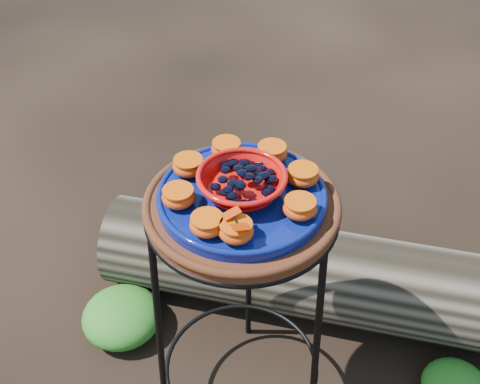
# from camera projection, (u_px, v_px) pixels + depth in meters

# --- Properties ---
(plant_stand) EXTENTS (0.44, 0.44, 0.70)m
(plant_stand) POSITION_uv_depth(u_px,v_px,m) (241.00, 319.00, 1.47)
(plant_stand) COLOR black
(plant_stand) RESTS_ON ground
(terracotta_saucer) EXTENTS (0.40, 0.40, 0.03)m
(terracotta_saucer) POSITION_uv_depth(u_px,v_px,m) (242.00, 207.00, 1.23)
(terracotta_saucer) COLOR #3E210F
(terracotta_saucer) RESTS_ON plant_stand
(cobalt_plate) EXTENTS (0.34, 0.34, 0.02)m
(cobalt_plate) POSITION_uv_depth(u_px,v_px,m) (242.00, 197.00, 1.21)
(cobalt_plate) COLOR #08144A
(cobalt_plate) RESTS_ON terracotta_saucer
(red_bowl) EXTENTS (0.17, 0.17, 0.05)m
(red_bowl) POSITION_uv_depth(u_px,v_px,m) (242.00, 184.00, 1.19)
(red_bowl) COLOR red
(red_bowl) RESTS_ON cobalt_plate
(glass_gems) EXTENTS (0.13, 0.13, 0.02)m
(glass_gems) POSITION_uv_depth(u_px,v_px,m) (242.00, 170.00, 1.16)
(glass_gems) COLOR black
(glass_gems) RESTS_ON red_bowl
(orange_half_0) EXTENTS (0.07, 0.07, 0.04)m
(orange_half_0) POSITION_uv_depth(u_px,v_px,m) (236.00, 231.00, 1.09)
(orange_half_0) COLOR red
(orange_half_0) RESTS_ON cobalt_plate
(orange_half_1) EXTENTS (0.07, 0.07, 0.04)m
(orange_half_1) POSITION_uv_depth(u_px,v_px,m) (300.00, 208.00, 1.14)
(orange_half_1) COLOR red
(orange_half_1) RESTS_ON cobalt_plate
(orange_half_2) EXTENTS (0.07, 0.07, 0.04)m
(orange_half_2) POSITION_uv_depth(u_px,v_px,m) (303.00, 176.00, 1.22)
(orange_half_2) COLOR red
(orange_half_2) RESTS_ON cobalt_plate
(orange_half_3) EXTENTS (0.07, 0.07, 0.04)m
(orange_half_3) POSITION_uv_depth(u_px,v_px,m) (272.00, 153.00, 1.27)
(orange_half_3) COLOR red
(orange_half_3) RESTS_ON cobalt_plate
(orange_half_4) EXTENTS (0.07, 0.07, 0.04)m
(orange_half_4) POSITION_uv_depth(u_px,v_px,m) (226.00, 149.00, 1.28)
(orange_half_4) COLOR red
(orange_half_4) RESTS_ON cobalt_plate
(orange_half_5) EXTENTS (0.07, 0.07, 0.04)m
(orange_half_5) POSITION_uv_depth(u_px,v_px,m) (188.00, 166.00, 1.24)
(orange_half_5) COLOR red
(orange_half_5) RESTS_ON cobalt_plate
(orange_half_6) EXTENTS (0.07, 0.07, 0.04)m
(orange_half_6) POSITION_uv_depth(u_px,v_px,m) (178.00, 197.00, 1.17)
(orange_half_6) COLOR red
(orange_half_6) RESTS_ON cobalt_plate
(orange_half_7) EXTENTS (0.07, 0.07, 0.04)m
(orange_half_7) POSITION_uv_depth(u_px,v_px,m) (207.00, 224.00, 1.11)
(orange_half_7) COLOR red
(orange_half_7) RESTS_ON cobalt_plate
(butterfly) EXTENTS (0.09, 0.08, 0.01)m
(butterfly) POSITION_uv_depth(u_px,v_px,m) (236.00, 221.00, 1.08)
(butterfly) COLOR #B92C00
(butterfly) RESTS_ON orange_half_0
(driftwood_log) EXTENTS (1.56, 0.61, 0.29)m
(driftwood_log) POSITION_uv_depth(u_px,v_px,m) (348.00, 279.00, 1.84)
(driftwood_log) COLOR black
(driftwood_log) RESTS_ON ground
(foliage_left) EXTENTS (0.24, 0.24, 0.12)m
(foliage_left) POSITION_uv_depth(u_px,v_px,m) (122.00, 316.00, 1.83)
(foliage_left) COLOR #176F18
(foliage_left) RESTS_ON ground
(foliage_back) EXTENTS (0.29, 0.29, 0.15)m
(foliage_back) POSITION_uv_depth(u_px,v_px,m) (184.00, 245.00, 2.04)
(foliage_back) COLOR #176F18
(foliage_back) RESTS_ON ground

